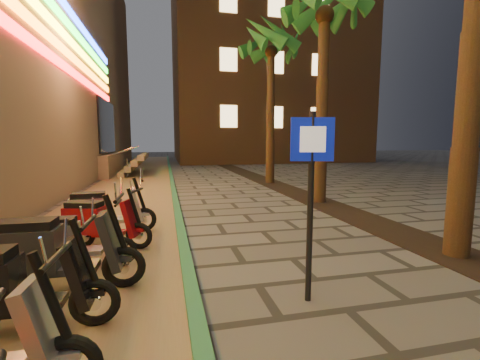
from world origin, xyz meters
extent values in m
cube|color=#8C7251|center=(-2.60, 10.00, 0.01)|extent=(3.40, 60.00, 0.01)
cube|color=#2A7144|center=(-0.90, 10.00, 0.05)|extent=(0.18, 60.00, 0.10)
cube|color=black|center=(3.60, 5.00, 0.01)|extent=(1.20, 40.00, 0.02)
cube|color=black|center=(-4.45, 18.00, 2.80)|extent=(0.08, 5.00, 3.00)
cube|color=gray|center=(-6.50, 18.00, 0.60)|extent=(5.00, 6.00, 1.20)
cube|color=#FF1414|center=(-4.45, 6.00, 4.50)|extent=(0.06, 26.00, 0.28)
cube|color=gray|center=(-3.50, 18.00, 0.15)|extent=(0.35, 5.00, 0.30)
cube|color=gray|center=(-3.15, 18.00, 0.45)|extent=(0.35, 5.00, 0.30)
cube|color=gray|center=(-2.80, 18.00, 0.75)|extent=(0.35, 5.00, 0.30)
cube|color=gray|center=(-2.45, 18.00, 1.05)|extent=(0.35, 5.00, 0.30)
cylinder|color=silver|center=(-3.90, 16.00, 1.25)|extent=(2.09, 0.06, 0.81)
cylinder|color=silver|center=(-3.90, 20.00, 1.25)|extent=(2.09, 0.06, 0.81)
cube|color=brown|center=(9.00, 32.00, 12.50)|extent=(18.00, 16.00, 25.00)
cube|color=#FFD78C|center=(4.00, 23.97, 4.00)|extent=(1.40, 0.06, 1.80)
cube|color=#FFD78C|center=(8.00, 23.97, 4.00)|extent=(1.40, 0.06, 1.80)
cube|color=#FFD78C|center=(12.00, 23.97, 4.00)|extent=(1.40, 0.06, 1.80)
cube|color=#FFD78C|center=(4.00, 23.97, 8.50)|extent=(1.40, 0.06, 1.80)
cube|color=#FFD78C|center=(8.00, 23.97, 8.50)|extent=(1.40, 0.06, 1.80)
cube|color=#FFD78C|center=(12.00, 23.97, 8.50)|extent=(1.40, 0.06, 1.80)
cube|color=#FFD78C|center=(4.00, 23.97, 13.00)|extent=(1.40, 0.06, 1.80)
cube|color=#FFD78C|center=(8.00, 23.97, 13.00)|extent=(1.40, 0.06, 1.80)
cube|color=#FFD78C|center=(12.00, 23.97, 13.00)|extent=(1.40, 0.06, 1.80)
cylinder|color=#472D19|center=(3.60, 2.00, 2.73)|extent=(0.40, 0.40, 5.45)
cylinder|color=#472D19|center=(3.60, 7.00, 2.85)|extent=(0.40, 0.40, 5.70)
sphere|color=#472D19|center=(3.60, 7.00, 5.70)|extent=(0.56, 0.56, 0.56)
cone|color=#1F551A|center=(4.49, 7.00, 6.15)|extent=(0.60, 1.93, 1.52)
cone|color=#1F551A|center=(4.28, 7.57, 6.15)|extent=(1.70, 1.86, 1.52)
cone|color=#1F551A|center=(3.75, 7.87, 6.15)|extent=(2.00, 0.93, 1.52)
cone|color=#1F551A|center=(3.16, 7.77, 6.15)|extent=(1.97, 1.48, 1.52)
cone|color=#1F551A|center=(2.77, 7.30, 6.15)|extent=(1.22, 2.02, 1.52)
cylinder|color=#472D19|center=(3.60, 12.00, 2.98)|extent=(0.40, 0.40, 5.95)
sphere|color=#472D19|center=(3.60, 12.00, 5.95)|extent=(0.56, 0.56, 0.56)
cone|color=#1F551A|center=(4.49, 12.00, 6.40)|extent=(0.60, 1.93, 1.52)
cone|color=#1F551A|center=(4.28, 12.57, 6.40)|extent=(1.70, 1.86, 1.52)
cone|color=#1F551A|center=(3.75, 12.87, 6.40)|extent=(2.00, 0.93, 1.52)
cone|color=#1F551A|center=(3.16, 12.77, 6.40)|extent=(1.97, 1.48, 1.52)
cone|color=#1F551A|center=(2.77, 12.30, 6.40)|extent=(1.22, 2.02, 1.52)
cone|color=#1F551A|center=(2.77, 11.70, 6.40)|extent=(1.22, 2.02, 1.52)
cone|color=#1F551A|center=(3.16, 11.23, 6.40)|extent=(1.97, 1.48, 1.52)
cone|color=#1F551A|center=(3.75, 11.13, 6.40)|extent=(2.00, 0.93, 1.52)
cone|color=#1F551A|center=(4.28, 11.43, 6.40)|extent=(1.70, 1.86, 1.52)
cylinder|color=black|center=(0.48, 1.15, 1.14)|extent=(0.07, 0.07, 2.28)
cube|color=#0B1794|center=(0.47, 1.13, 1.96)|extent=(0.49, 0.14, 0.50)
cube|color=white|center=(0.47, 1.11, 1.96)|extent=(0.29, 0.08, 0.29)
cube|color=silver|center=(-2.07, 0.14, 0.60)|extent=(0.27, 0.41, 0.70)
cylinder|color=black|center=(-2.00, 0.14, 0.80)|extent=(0.28, 0.08, 0.74)
cylinder|color=black|center=(-1.95, 0.14, 1.12)|extent=(0.05, 0.58, 0.04)
cube|color=silver|center=(-1.93, 0.14, 0.38)|extent=(0.22, 0.14, 0.06)
torus|color=black|center=(-1.94, 1.15, 0.26)|extent=(0.52, 0.10, 0.52)
cylinder|color=silver|center=(-1.94, 1.15, 0.26)|extent=(0.14, 0.10, 0.14)
cube|color=black|center=(-2.51, 1.16, 0.30)|extent=(0.55, 0.34, 0.08)
cube|color=black|center=(-2.08, 1.15, 0.60)|extent=(0.27, 0.40, 0.70)
cylinder|color=black|center=(-2.01, 1.15, 0.80)|extent=(0.27, 0.07, 0.74)
cylinder|color=black|center=(-1.96, 1.15, 1.12)|extent=(0.05, 0.58, 0.04)
cube|color=black|center=(-1.94, 1.15, 0.38)|extent=(0.22, 0.14, 0.06)
torus|color=black|center=(-2.96, 2.05, 0.28)|extent=(0.56, 0.12, 0.56)
cylinder|color=silver|center=(-2.96, 2.05, 0.28)|extent=(0.15, 0.11, 0.15)
torus|color=black|center=(-1.75, 2.03, 0.28)|extent=(0.56, 0.12, 0.56)
cylinder|color=silver|center=(-1.75, 2.03, 0.28)|extent=(0.15, 0.11, 0.15)
cube|color=#26282C|center=(-2.37, 2.04, 0.32)|extent=(0.60, 0.38, 0.09)
cube|color=#26282C|center=(-2.88, 2.04, 0.60)|extent=(0.76, 0.42, 0.54)
cube|color=black|center=(-2.88, 2.04, 0.91)|extent=(0.68, 0.36, 0.13)
cube|color=#26282C|center=(-1.90, 2.03, 0.65)|extent=(0.29, 0.44, 0.76)
cylinder|color=black|center=(-1.83, 2.03, 0.87)|extent=(0.30, 0.08, 0.80)
cylinder|color=black|center=(-1.77, 2.03, 1.21)|extent=(0.06, 0.63, 0.05)
cube|color=#26282C|center=(-1.75, 2.03, 0.41)|extent=(0.24, 0.15, 0.06)
torus|color=black|center=(-2.88, 2.88, 0.23)|extent=(0.47, 0.10, 0.46)
cylinder|color=silver|center=(-2.88, 2.88, 0.23)|extent=(0.13, 0.09, 0.12)
torus|color=black|center=(-1.88, 2.85, 0.23)|extent=(0.47, 0.10, 0.46)
cylinder|color=silver|center=(-1.88, 2.85, 0.23)|extent=(0.13, 0.09, 0.12)
cube|color=#A4A3AB|center=(-2.39, 2.86, 0.27)|extent=(0.50, 0.32, 0.07)
cube|color=#A4A3AB|center=(-2.81, 2.88, 0.49)|extent=(0.64, 0.36, 0.45)
cube|color=black|center=(-2.81, 2.88, 0.75)|extent=(0.56, 0.30, 0.11)
cube|color=#A4A3AB|center=(-2.01, 2.85, 0.54)|extent=(0.25, 0.36, 0.63)
cylinder|color=black|center=(-1.95, 2.85, 0.71)|extent=(0.25, 0.07, 0.66)
cylinder|color=black|center=(-1.90, 2.85, 1.00)|extent=(0.06, 0.52, 0.04)
cube|color=#A4A3AB|center=(-1.88, 2.85, 0.34)|extent=(0.20, 0.13, 0.05)
torus|color=black|center=(-2.70, 3.90, 0.25)|extent=(0.50, 0.24, 0.50)
cylinder|color=silver|center=(-2.70, 3.90, 0.25)|extent=(0.16, 0.13, 0.13)
torus|color=black|center=(-1.68, 3.59, 0.25)|extent=(0.50, 0.24, 0.50)
cylinder|color=silver|center=(-1.68, 3.59, 0.25)|extent=(0.16, 0.13, 0.13)
cube|color=maroon|center=(-2.20, 3.75, 0.29)|extent=(0.60, 0.47, 0.08)
cube|color=maroon|center=(-2.62, 3.88, 0.52)|extent=(0.74, 0.54, 0.48)
cube|color=black|center=(-2.62, 3.88, 0.80)|extent=(0.65, 0.47, 0.11)
cube|color=maroon|center=(-1.80, 3.63, 0.57)|extent=(0.36, 0.44, 0.67)
cylinder|color=black|center=(-1.74, 3.61, 0.76)|extent=(0.27, 0.14, 0.70)
cylinder|color=black|center=(-1.70, 3.59, 1.07)|extent=(0.20, 0.54, 0.04)
cube|color=maroon|center=(-1.68, 3.59, 0.36)|extent=(0.24, 0.19, 0.06)
torus|color=black|center=(-2.79, 4.59, 0.26)|extent=(0.54, 0.17, 0.53)
cylinder|color=silver|center=(-2.79, 4.59, 0.26)|extent=(0.15, 0.12, 0.14)
torus|color=black|center=(-1.66, 4.74, 0.26)|extent=(0.54, 0.17, 0.53)
cylinder|color=silver|center=(-1.66, 4.74, 0.26)|extent=(0.15, 0.12, 0.14)
cube|color=silver|center=(-2.23, 4.67, 0.30)|extent=(0.60, 0.41, 0.08)
cube|color=silver|center=(-2.71, 4.60, 0.56)|extent=(0.75, 0.47, 0.51)
cube|color=black|center=(-2.71, 4.60, 0.85)|extent=(0.67, 0.40, 0.12)
cube|color=silver|center=(-1.80, 4.72, 0.61)|extent=(0.32, 0.44, 0.71)
cylinder|color=black|center=(-1.73, 4.73, 0.81)|extent=(0.29, 0.11, 0.75)
cylinder|color=black|center=(-1.68, 4.74, 1.14)|extent=(0.12, 0.59, 0.04)
cube|color=silver|center=(-1.66, 4.74, 0.39)|extent=(0.24, 0.17, 0.06)
camera|label=1|loc=(-1.18, -2.29, 1.93)|focal=24.00mm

